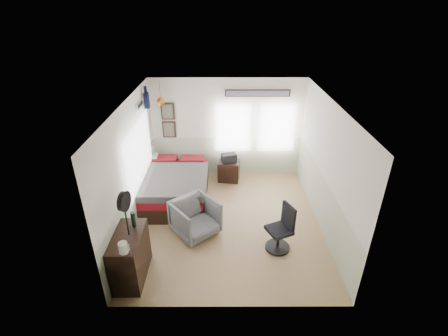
{
  "coord_description": "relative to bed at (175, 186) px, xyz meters",
  "views": [
    {
      "loc": [
        -0.11,
        -5.85,
        4.45
      ],
      "look_at": [
        -0.1,
        0.4,
        1.15
      ],
      "focal_mm": 26.0,
      "sensor_mm": 36.0,
      "label": 1
    }
  ],
  "objects": [
    {
      "name": "nightstand",
      "position": [
        1.33,
        0.92,
        -0.07
      ],
      "size": [
        0.61,
        0.52,
        0.56
      ],
      "primitive_type": "cube",
      "rotation": [
        0.0,
        0.0,
        -0.15
      ],
      "color": "black",
      "rests_on": "ground_plane"
    },
    {
      "name": "black_bag",
      "position": [
        1.33,
        0.92,
        0.32
      ],
      "size": [
        0.44,
        0.34,
        0.22
      ],
      "primitive_type": "cube",
      "rotation": [
        0.0,
        0.0,
        0.28
      ],
      "color": "black",
      "rests_on": "nightstand"
    },
    {
      "name": "bottle",
      "position": [
        -0.37,
        -2.29,
        0.7
      ],
      "size": [
        0.07,
        0.07,
        0.29
      ],
      "primitive_type": "cylinder",
      "color": "black",
      "rests_on": "dresser"
    },
    {
      "name": "task_chair",
      "position": [
        2.32,
        -1.81,
        0.05
      ],
      "size": [
        0.57,
        0.57,
        0.98
      ],
      "rotation": [
        0.0,
        0.0,
        0.42
      ],
      "color": "black",
      "rests_on": "ground_plane"
    },
    {
      "name": "dresser",
      "position": [
        -0.44,
        -2.54,
        0.11
      ],
      "size": [
        0.48,
        1.0,
        0.9
      ],
      "primitive_type": "cube",
      "color": "black",
      "rests_on": "ground_plane"
    },
    {
      "name": "stand_fan",
      "position": [
        -0.4,
        -2.5,
        1.21
      ],
      "size": [
        0.15,
        0.34,
        0.84
      ],
      "rotation": [
        0.0,
        0.0,
        -0.19
      ],
      "color": "black",
      "rests_on": "dresser"
    },
    {
      "name": "ground_plane",
      "position": [
        1.3,
        -0.97,
        -0.35
      ],
      "size": [
        4.0,
        4.5,
        0.01
      ],
      "primitive_type": "cube",
      "color": "#A48557"
    },
    {
      "name": "wall_decor",
      "position": [
        0.2,
        0.99,
        1.76
      ],
      "size": [
        3.55,
        1.32,
        1.44
      ],
      "color": "black",
      "rests_on": "room_shell"
    },
    {
      "name": "kettle",
      "position": [
        -0.37,
        -2.94,
        0.65
      ],
      "size": [
        0.17,
        0.14,
        0.19
      ],
      "rotation": [
        0.0,
        0.0,
        -0.29
      ],
      "color": "silver",
      "rests_on": "dresser"
    },
    {
      "name": "armchair",
      "position": [
        0.6,
        -1.35,
        0.04
      ],
      "size": [
        1.18,
        1.18,
        0.77
      ],
      "primitive_type": "imported",
      "rotation": [
        0.0,
        0.0,
        0.69
      ],
      "color": "slate",
      "rests_on": "ground_plane"
    },
    {
      "name": "room_shell",
      "position": [
        1.22,
        -0.78,
        1.27
      ],
      "size": [
        4.02,
        4.52,
        2.71
      ],
      "color": "silver",
      "rests_on": "ground_plane"
    },
    {
      "name": "bed",
      "position": [
        0.0,
        0.0,
        0.0
      ],
      "size": [
        1.6,
        2.2,
        0.7
      ],
      "rotation": [
        0.0,
        0.0,
        -0.0
      ],
      "color": "black",
      "rests_on": "ground_plane"
    }
  ]
}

